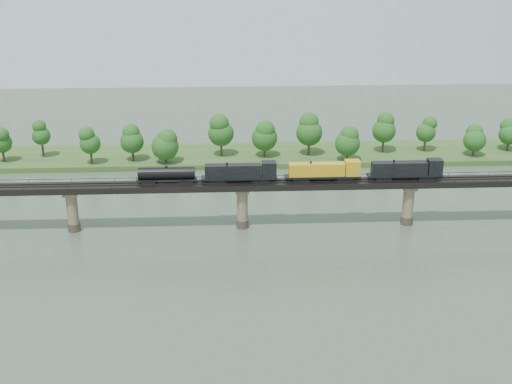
{
  "coord_description": "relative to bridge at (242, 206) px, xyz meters",
  "views": [
    {
      "loc": [
        -3.86,
        -111.35,
        62.55
      ],
      "look_at": [
        3.26,
        30.0,
        9.0
      ],
      "focal_mm": 45.0,
      "sensor_mm": 36.0,
      "label": 1
    }
  ],
  "objects": [
    {
      "name": "freight_train",
      "position": [
        12.53,
        0.0,
        8.4
      ],
      "size": [
        71.9,
        2.8,
        4.95
      ],
      "color": "black",
      "rests_on": "bridge"
    },
    {
      "name": "bridge",
      "position": [
        0.0,
        0.0,
        0.0
      ],
      "size": [
        236.0,
        30.0,
        11.5
      ],
      "color": "#473A2D",
      "rests_on": "ground"
    },
    {
      "name": "far_treeline",
      "position": [
        -8.21,
        50.52,
        3.37
      ],
      "size": [
        289.06,
        17.54,
        13.6
      ],
      "color": "#382619",
      "rests_on": "far_bank"
    },
    {
      "name": "bridge_superstructure",
      "position": [
        0.0,
        0.0,
        6.33
      ],
      "size": [
        220.0,
        4.9,
        0.75
      ],
      "color": "black",
      "rests_on": "bridge"
    },
    {
      "name": "far_bank",
      "position": [
        0.0,
        55.0,
        -4.66
      ],
      "size": [
        300.0,
        24.0,
        1.6
      ],
      "primitive_type": "cube",
      "color": "#2F4F1F",
      "rests_on": "ground"
    },
    {
      "name": "ground",
      "position": [
        0.0,
        -30.0,
        -5.46
      ],
      "size": [
        400.0,
        400.0,
        0.0
      ],
      "primitive_type": "plane",
      "color": "#384637",
      "rests_on": "ground"
    }
  ]
}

